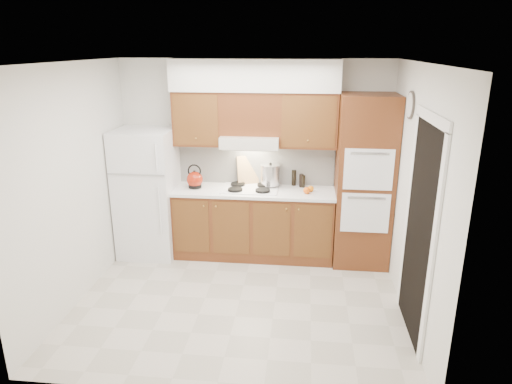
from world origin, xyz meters
TOP-DOWN VIEW (x-y plane):
  - floor at (0.00, 0.00)m, footprint 3.60×3.60m
  - ceiling at (0.00, 0.00)m, footprint 3.60×3.60m
  - wall_back at (0.00, 1.50)m, footprint 3.60×0.02m
  - wall_left at (-1.80, 0.00)m, footprint 0.02×3.00m
  - wall_right at (1.80, 0.00)m, footprint 0.02×3.00m
  - fridge at (-1.41, 1.14)m, footprint 0.75×0.72m
  - base_cabinets at (0.02, 1.20)m, footprint 2.11×0.60m
  - countertop at (0.03, 1.19)m, footprint 2.13×0.62m
  - backsplash at (0.02, 1.49)m, footprint 2.11×0.03m
  - oven_cabinet at (1.44, 1.18)m, footprint 0.70×0.65m
  - upper_cab_left at (-0.71, 1.33)m, footprint 0.63×0.33m
  - upper_cab_right at (0.72, 1.33)m, footprint 0.73×0.33m
  - range_hood at (-0.02, 1.27)m, footprint 0.75×0.45m
  - upper_cab_over_hood at (-0.02, 1.33)m, footprint 0.75×0.33m
  - soffit at (0.03, 1.32)m, footprint 2.13×0.36m
  - cooktop at (-0.02, 1.21)m, footprint 0.74×0.50m
  - doorway at (1.79, -0.35)m, footprint 0.02×0.90m
  - wall_clock at (1.79, 0.55)m, footprint 0.02×0.30m
  - kettle at (-0.76, 1.18)m, footprint 0.23×0.23m
  - cutting_board at (-0.08, 1.45)m, footprint 0.30×0.20m
  - stock_pot at (0.23, 1.35)m, footprint 0.29×0.29m
  - condiment_a at (0.54, 1.45)m, footprint 0.06×0.06m
  - condiment_b at (0.65, 1.38)m, footprint 0.07×0.07m
  - condiment_c at (0.67, 1.38)m, footprint 0.07×0.07m
  - orange_near at (0.77, 1.19)m, footprint 0.09×0.09m
  - orange_far at (0.72, 1.09)m, footprint 0.10×0.10m

SIDE VIEW (x-z plane):
  - floor at x=0.00m, z-range 0.00..0.00m
  - base_cabinets at x=0.02m, z-range 0.00..0.90m
  - fridge at x=-1.41m, z-range 0.00..1.72m
  - countertop at x=0.03m, z-range 0.90..0.94m
  - cooktop at x=-0.02m, z-range 0.94..0.95m
  - orange_near at x=0.77m, z-range 0.94..1.02m
  - orange_far at x=0.72m, z-range 0.94..1.03m
  - condiment_c at x=0.67m, z-range 0.94..1.10m
  - condiment_b at x=0.65m, z-range 0.94..1.12m
  - condiment_a at x=0.54m, z-range 0.94..1.15m
  - doorway at x=1.79m, z-range 0.00..2.10m
  - kettle at x=-0.76m, z-range 0.95..1.17m
  - oven_cabinet at x=1.44m, z-range 0.00..2.20m
  - stock_pot at x=0.23m, z-range 0.97..1.24m
  - cutting_board at x=-0.08m, z-range 0.95..1.33m
  - backsplash at x=0.02m, z-range 0.94..1.50m
  - wall_back at x=0.00m, z-range 0.00..2.60m
  - wall_left at x=-1.80m, z-range 0.00..2.60m
  - wall_right at x=1.80m, z-range 0.00..2.60m
  - range_hood at x=-0.02m, z-range 1.50..1.65m
  - upper_cab_left at x=-0.71m, z-range 1.50..2.20m
  - upper_cab_right at x=0.72m, z-range 1.50..2.20m
  - upper_cab_over_hood at x=-0.02m, z-range 1.65..2.20m
  - wall_clock at x=1.79m, z-range 2.00..2.30m
  - soffit at x=0.03m, z-range 2.20..2.60m
  - ceiling at x=0.00m, z-range 2.60..2.60m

